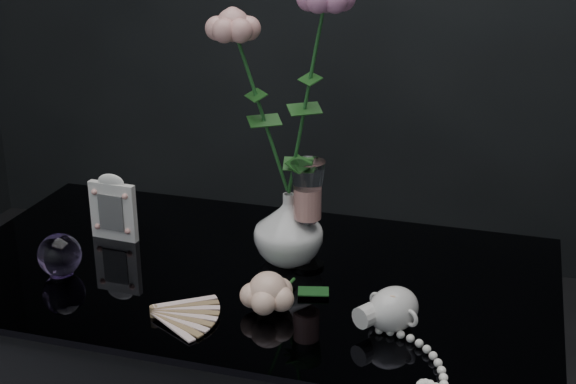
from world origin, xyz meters
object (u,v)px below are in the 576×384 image
(vase, at_px, (288,228))
(pearl_jar, at_px, (393,307))
(wine_glass, at_px, (307,215))
(picture_frame, at_px, (113,207))
(paperweight, at_px, (60,255))
(loose_rose, at_px, (268,292))

(vase, distance_m, pearl_jar, 0.28)
(wine_glass, bearing_deg, picture_frame, 178.83)
(wine_glass, relative_size, pearl_jar, 0.79)
(paperweight, xyz_separation_m, pearl_jar, (0.57, -0.01, -0.00))
(picture_frame, xyz_separation_m, loose_rose, (0.36, -0.17, -0.03))
(wine_glass, xyz_separation_m, paperweight, (-0.40, -0.15, -0.06))
(picture_frame, bearing_deg, pearl_jar, -13.54)
(vase, bearing_deg, pearl_jar, -38.90)
(vase, distance_m, wine_glass, 0.05)
(paperweight, bearing_deg, wine_glass, 21.06)
(picture_frame, bearing_deg, paperweight, -92.81)
(picture_frame, distance_m, pearl_jar, 0.58)
(picture_frame, distance_m, loose_rose, 0.40)
(wine_glass, bearing_deg, loose_rose, -96.03)
(wine_glass, bearing_deg, vase, 164.91)
(picture_frame, relative_size, pearl_jar, 0.53)
(wine_glass, distance_m, picture_frame, 0.38)
(pearl_jar, bearing_deg, picture_frame, -164.25)
(vase, distance_m, picture_frame, 0.34)
(vase, xyz_separation_m, pearl_jar, (0.22, -0.17, -0.03))
(paperweight, bearing_deg, pearl_jar, -1.20)
(wine_glass, relative_size, picture_frame, 1.49)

